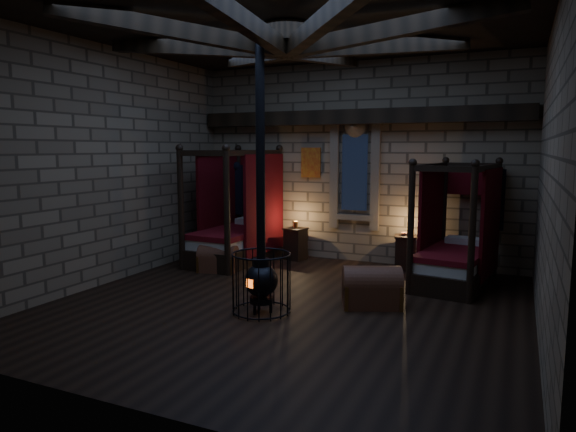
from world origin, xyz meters
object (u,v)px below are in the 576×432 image
at_px(trunk_left, 218,260).
at_px(bed_left, 236,234).
at_px(bed_right, 456,255).
at_px(stove, 261,275).
at_px(trunk_right, 372,288).

bearing_deg(trunk_left, bed_left, 88.81).
relative_size(bed_right, stove, 0.54).
bearing_deg(trunk_right, bed_right, 39.03).
bearing_deg(trunk_right, stove, -168.66).
bearing_deg(trunk_left, trunk_right, -26.74).
bearing_deg(stove, trunk_left, 152.55).
relative_size(trunk_right, stove, 0.25).
bearing_deg(stove, trunk_right, 51.14).
distance_m(bed_right, trunk_left, 4.47).
bearing_deg(trunk_right, bed_left, 128.10).
distance_m(bed_left, trunk_right, 4.04).
xyz_separation_m(bed_left, trunk_left, (0.17, -1.01, -0.35)).
bearing_deg(bed_right, stove, -122.61).
bearing_deg(stove, bed_left, 142.95).
distance_m(trunk_left, stove, 2.74).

